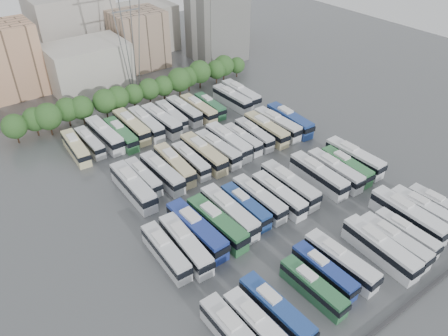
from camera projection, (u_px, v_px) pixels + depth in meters
ground at (249, 189)px, 80.67m from camera, size 220.00×220.00×0.00m
parapet at (403, 309)px, 58.65m from camera, size 56.00×0.50×0.50m
tree_line at (138, 91)px, 105.70m from camera, size 64.59×7.50×7.69m
city_buildings at (65, 48)px, 120.19m from camera, size 102.00×35.00×20.00m
apartment_tower at (217, 15)px, 128.17m from camera, size 14.00×14.00×26.00m
electricity_pylon at (127, 21)px, 104.13m from camera, size 9.00×6.91×33.83m
bus_r0_s1 at (260, 328)px, 54.37m from camera, size 2.93×12.02×3.75m
bus_r0_s2 at (276, 310)px, 56.52m from camera, size 3.16×12.21×3.80m
bus_r0_s4 at (313, 287)px, 59.84m from camera, size 2.69×11.02×3.44m
bus_r0_s5 at (324, 271)px, 62.20m from camera, size 2.56×10.99×3.44m
bus_r0_s6 at (341, 261)px, 63.49m from camera, size 3.27×12.38×3.85m
bus_r0_s8 at (380, 248)px, 65.49m from camera, size 3.39×13.11×4.08m
bus_r0_s9 at (394, 241)px, 66.85m from camera, size 2.63×12.03×3.77m
bus_r0_s10 at (406, 234)px, 68.52m from camera, size 2.46×10.93×3.43m
bus_r0_s11 at (408, 216)px, 71.41m from camera, size 3.23×13.58×4.24m
bus_r0_s12 at (424, 211)px, 72.73m from camera, size 3.03×12.24×3.82m
bus_r0_s13 at (440, 207)px, 73.70m from camera, size 2.97×11.49×3.57m
bus_r1_s0 at (166, 252)px, 65.15m from camera, size 2.86×11.74×3.66m
bus_r1_s1 at (186, 244)px, 66.21m from camera, size 3.36×12.74×3.96m
bus_r1_s2 at (197, 230)px, 68.67m from camera, size 3.32×13.56×4.23m
bus_r1_s3 at (217, 223)px, 70.02m from camera, size 3.47×13.17×4.10m
bus_r1_s4 at (229, 212)px, 72.22m from camera, size 2.89×13.18×4.14m
bus_r1_s5 at (245, 206)px, 73.93m from camera, size 2.51×11.33×3.55m
bus_r1_s6 at (259, 198)px, 75.47m from camera, size 2.72×12.05×3.77m
bus_r1_s7 at (279, 195)px, 76.30m from camera, size 2.69×12.08×3.79m
bus_r1_s8 at (290, 185)px, 78.48m from camera, size 2.86×13.02×4.08m
bus_r1_s10 at (318, 175)px, 80.98m from camera, size 3.16×13.08×4.08m
bus_r1_s11 at (335, 170)px, 82.31m from camera, size 2.98×12.55×3.92m
bus_r1_s12 at (346, 166)px, 83.72m from camera, size 3.03×11.75×3.66m
bus_r1_s13 at (354, 157)px, 85.84m from camera, size 3.08×12.93×4.04m
bus_r2_s1 at (133, 186)px, 77.96m from camera, size 3.03×13.47×4.22m
bus_r2_s2 at (143, 177)px, 81.11m from camera, size 2.46×10.80×3.38m
bus_r2_s3 at (162, 173)px, 81.71m from camera, size 2.99×12.35×3.86m
bus_r2_s4 at (174, 165)px, 83.85m from camera, size 3.38×12.71×3.95m
bus_r2_s5 at (191, 160)px, 85.42m from camera, size 2.74×11.30×3.53m
bus_r2_s6 at (203, 153)px, 86.94m from camera, size 2.90×13.27×4.16m
bus_r2_s7 at (217, 149)px, 88.61m from camera, size 3.26×12.54×3.90m
bus_r2_s8 at (228, 142)px, 90.69m from camera, size 2.99×13.07×4.09m
bus_r2_s9 at (242, 139)px, 92.15m from camera, size 2.45×10.91×3.42m
bus_r2_s10 at (254, 134)px, 93.65m from camera, size 3.06×11.52×3.58m
bus_r2_s11 at (266, 129)px, 95.11m from camera, size 3.06×12.76×3.98m
bus_r2_s12 at (277, 124)px, 96.92m from camera, size 3.22×13.00×4.05m
bus_r2_s13 at (290, 120)px, 98.24m from camera, size 3.52×13.44×4.18m
bus_r3_s0 at (76, 147)px, 89.16m from camera, size 3.19×11.95×3.71m
bus_r3_s1 at (90, 142)px, 91.17m from camera, size 2.61×10.87×3.39m
bus_r3_s2 at (105, 135)px, 92.92m from camera, size 3.34×13.37×4.17m
bus_r3_s3 at (121, 134)px, 93.43m from camera, size 2.73×12.21×3.82m
bus_r3_s4 at (131, 126)px, 96.06m from camera, size 2.95×13.16×4.12m
bus_r3_s5 at (146, 123)px, 97.12m from camera, size 3.01×12.92×4.04m
bus_r3_s6 at (161, 120)px, 98.27m from camera, size 3.46×13.18×4.10m
bus_r3_s7 at (171, 115)px, 100.59m from camera, size 3.14×11.86×3.69m
bus_r3_s8 at (184, 111)px, 102.46m from camera, size 2.78×12.11×3.79m
bus_r3_s9 at (199, 109)px, 103.15m from camera, size 2.74×12.35×3.87m
bus_r3_s10 at (210, 106)px, 104.97m from camera, size 2.79×11.02×3.43m
bus_r3_s12 at (232, 98)px, 107.70m from camera, size 3.06×12.58×3.93m
bus_r3_s13 at (241, 94)px, 109.58m from camera, size 3.07×13.12×4.10m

